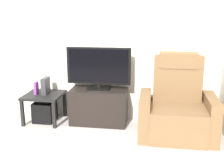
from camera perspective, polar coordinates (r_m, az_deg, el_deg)
ground_plane at (r=3.49m, az=-7.46°, el=-13.04°), size 6.40×6.40×0.00m
wall_back at (r=4.20m, az=-3.77°, el=10.29°), size 6.40×0.06×2.60m
tv_stand at (r=4.13m, az=-2.69°, el=-4.54°), size 0.82×0.41×0.52m
television at (r=4.00m, az=-2.73°, el=3.39°), size 0.92×0.20×0.61m
recliner_armchair at (r=3.81m, az=13.12°, el=-4.80°), size 0.98×0.78×1.08m
side_table at (r=4.29m, az=-13.72°, el=-2.82°), size 0.54×0.54×0.42m
subwoofer_box at (r=4.36m, az=-13.55°, el=-5.46°), size 0.30×0.30×0.30m
book_upright at (r=4.27m, az=-15.19°, el=-0.80°), size 0.04×0.11×0.18m
game_console at (r=4.24m, az=-13.38°, el=-0.36°), size 0.07×0.20×0.25m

